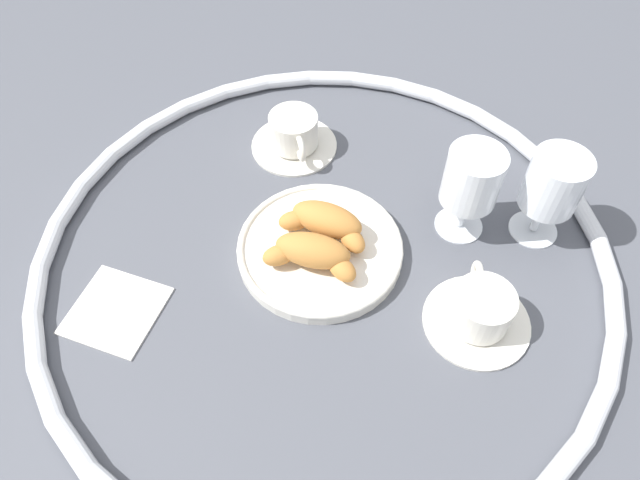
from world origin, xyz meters
The scene contains 10 objects.
ground_plane centered at (0.00, 0.00, 0.00)m, with size 2.20×2.20×0.00m, color #4C4F56.
table_chrome_rim centered at (0.00, 0.00, 0.01)m, with size 0.78×0.78×0.02m, color silver.
pastry_plate centered at (0.01, -0.01, 0.01)m, with size 0.23×0.23×0.02m.
croissant_large centered at (0.01, -0.03, 0.04)m, with size 0.14×0.07×0.04m.
croissant_small centered at (0.01, 0.02, 0.04)m, with size 0.14×0.07×0.04m.
coffee_cup_near centered at (0.11, -0.19, 0.03)m, with size 0.14×0.14×0.06m.
coffee_cup_far centered at (-0.21, 0.03, 0.03)m, with size 0.14×0.14×0.06m.
juice_glass_left centered at (-0.16, -0.12, 0.09)m, with size 0.08×0.08×0.14m.
juice_glass_right centered at (-0.27, -0.14, 0.09)m, with size 0.08×0.08×0.14m.
folded_napkin centered at (0.23, 0.17, 0.00)m, with size 0.11×0.11×0.01m, color silver.
Camera 1 is at (-0.14, 0.44, 0.65)m, focal length 32.81 mm.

